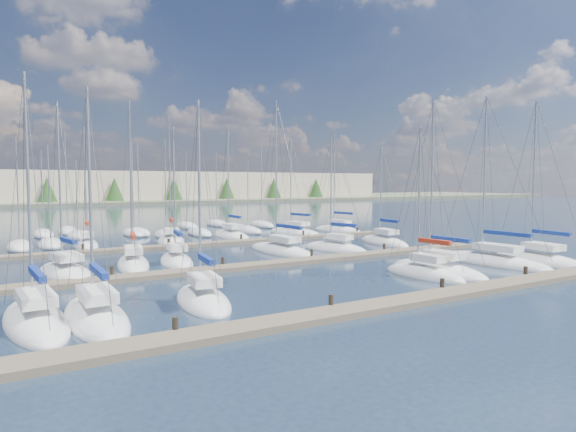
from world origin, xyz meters
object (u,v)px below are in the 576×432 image
sailboat_m (384,242)px  sailboat_f (491,261)px  sailboat_h (65,273)px  sailboat_e (438,270)px  sailboat_g (538,260)px  sailboat_p (231,236)px  sailboat_b (96,317)px  sailboat_l (336,249)px  sailboat_q (295,233)px  sailboat_r (338,230)px  sailboat_j (176,261)px  sailboat_c (203,300)px  sailboat_a (35,321)px  sailboat_o (171,241)px  sailboat_k (281,251)px  sailboat_n (87,245)px  sailboat_i (133,264)px  sailboat_d (424,274)px

sailboat_m → sailboat_f: size_ratio=0.80×
sailboat_h → sailboat_e: size_ratio=0.98×
sailboat_g → sailboat_p: sailboat_p is taller
sailboat_p → sailboat_b: size_ratio=1.21×
sailboat_l → sailboat_q: bearing=59.5°
sailboat_f → sailboat_r: size_ratio=1.02×
sailboat_g → sailboat_j: bearing=156.8°
sailboat_l → sailboat_c: (-18.03, -12.72, 0.00)m
sailboat_a → sailboat_m: bearing=18.2°
sailboat_j → sailboat_e: (15.02, -13.38, -0.00)m
sailboat_o → sailboat_e: (11.47, -26.59, -0.01)m
sailboat_l → sailboat_q: 15.19m
sailboat_h → sailboat_k: (18.36, 1.75, 0.01)m
sailboat_n → sailboat_e: sailboat_e is taller
sailboat_l → sailboat_i: bearing=163.1°
sailboat_f → sailboat_g: 4.11m
sailboat_i → sailboat_c: (0.63, -13.58, -0.01)m
sailboat_m → sailboat_g: bearing=-72.4°
sailboat_c → sailboat_b: size_ratio=0.99×
sailboat_b → sailboat_r: bearing=37.9°
sailboat_r → sailboat_j: bearing=-160.8°
sailboat_c → sailboat_e: size_ratio=0.88×
sailboat_h → sailboat_f: sailboat_f is taller
sailboat_h → sailboat_p: (19.50, 15.82, 0.01)m
sailboat_g → sailboat_b: sailboat_g is taller
sailboat_i → sailboat_o: bearing=72.0°
sailboat_g → sailboat_l: bearing=132.5°
sailboat_q → sailboat_g: size_ratio=0.92×
sailboat_k → sailboat_j: 10.16m
sailboat_a → sailboat_e: size_ratio=0.93×
sailboat_o → sailboat_k: bearing=-49.2°
sailboat_g → sailboat_r: (0.44, 28.00, 0.01)m
sailboat_b → sailboat_m: bearing=24.7°
sailboat_e → sailboat_j: bearing=135.7°
sailboat_r → sailboat_o: bearing=172.5°
sailboat_o → sailboat_n: (-8.35, 0.61, 0.01)m
sailboat_b → sailboat_i: bearing=70.2°
sailboat_a → sailboat_c: (7.96, -0.17, 0.00)m
sailboat_p → sailboat_r: bearing=-4.5°
sailboat_p → sailboat_r: size_ratio=1.02×
sailboat_m → sailboat_i: (-26.04, -0.67, 0.02)m
sailboat_q → sailboat_h: bearing=-161.6°
sailboat_n → sailboat_r: sailboat_r is taller
sailboat_l → sailboat_r: (10.63, 14.14, 0.01)m
sailboat_d → sailboat_j: size_ratio=0.95×
sailboat_l → sailboat_a: 28.87m
sailboat_b → sailboat_j: bearing=58.5°
sailboat_q → sailboat_h: 31.60m
sailboat_j → sailboat_c: bearing=-93.5°
sailboat_c → sailboat_p: (13.97, 28.14, 0.00)m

